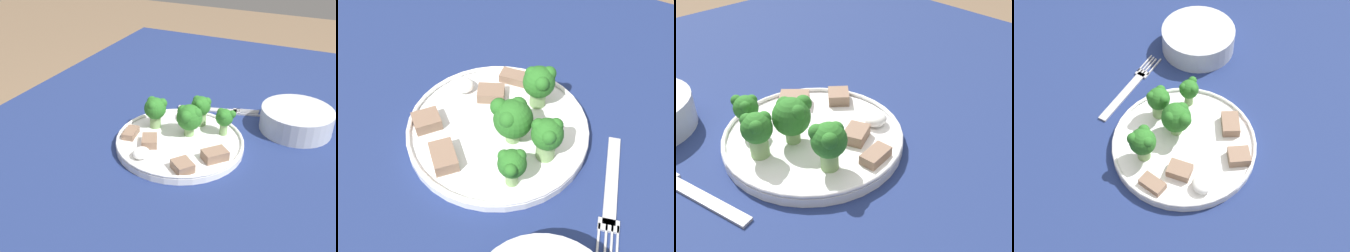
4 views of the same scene
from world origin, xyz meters
TOP-DOWN VIEW (x-y plane):
  - table at (0.00, 0.00)m, footprint 1.30×1.04m
  - dinner_plate at (0.03, -0.08)m, footprint 0.24×0.24m
  - fork at (-0.14, -0.06)m, footprint 0.07×0.18m
  - cream_bowl at (-0.13, 0.11)m, footprint 0.14×0.14m
  - broccoli_floret_near_rim_left at (-0.03, -0.01)m, footprint 0.03×0.03m
  - broccoli_floret_center_left at (0.00, -0.07)m, footprint 0.05×0.05m
  - broccoli_floret_back_left at (-0.05, -0.07)m, footprint 0.04×0.04m
  - broccoli_floret_front_left at (-0.00, -0.14)m, footprint 0.04×0.04m
  - meat_slice_front_slice at (0.11, -0.04)m, footprint 0.05×0.05m
  - meat_slice_middle_slice at (0.06, -0.13)m, footprint 0.05×0.04m
  - meat_slice_rear_slice at (0.06, 0.00)m, footprint 0.05×0.05m
  - meat_slice_edge_slice at (0.05, -0.17)m, footprint 0.04×0.03m
  - sauce_dollop at (0.11, -0.12)m, footprint 0.03×0.03m

SIDE VIEW (x-z plane):
  - table at x=0.00m, z-range 0.28..1.01m
  - fork at x=-0.14m, z-range 0.73..0.73m
  - dinner_plate at x=0.03m, z-range 0.73..0.75m
  - meat_slice_edge_slice at x=0.05m, z-range 0.74..0.75m
  - meat_slice_middle_slice at x=0.06m, z-range 0.74..0.76m
  - meat_slice_front_slice at x=0.11m, z-range 0.74..0.76m
  - meat_slice_rear_slice at x=0.06m, z-range 0.74..0.76m
  - sauce_dollop at x=0.11m, z-range 0.74..0.76m
  - cream_bowl at x=-0.13m, z-range 0.73..0.77m
  - broccoli_floret_near_rim_left at x=-0.03m, z-range 0.75..0.80m
  - broccoli_floret_back_left at x=-0.05m, z-range 0.75..0.81m
  - broccoli_floret_center_left at x=0.00m, z-range 0.75..0.81m
  - broccoli_floret_front_left at x=0.00m, z-range 0.75..0.81m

